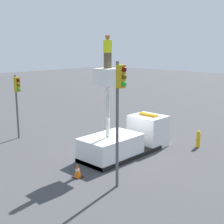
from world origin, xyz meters
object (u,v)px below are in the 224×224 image
(bucket_truck, at_px, (126,138))
(fire_hydrant, at_px, (198,139))
(traffic_light_across, at_px, (17,94))
(worker, at_px, (108,52))
(traffic_light_pole, at_px, (120,101))
(traffic_cone_rear, at_px, (77,171))

(bucket_truck, bearing_deg, fire_hydrant, -32.07)
(traffic_light_across, height_order, fire_hydrant, traffic_light_across)
(worker, xyz_separation_m, traffic_light_pole, (-2.17, -2.85, -2.05))
(traffic_light_across, bearing_deg, traffic_light_pole, -95.17)
(traffic_light_across, bearing_deg, traffic_cone_rear, -100.80)
(traffic_light_pole, height_order, traffic_light_across, traffic_light_pole)
(traffic_light_across, bearing_deg, fire_hydrant, -55.68)
(traffic_light_across, xyz_separation_m, fire_hydrant, (6.97, -10.21, -2.66))
(bucket_truck, xyz_separation_m, traffic_light_across, (-2.81, 7.60, 2.24))
(bucket_truck, distance_m, traffic_cone_rear, 4.45)
(traffic_light_pole, height_order, traffic_cone_rear, traffic_light_pole)
(worker, xyz_separation_m, traffic_light_across, (-1.22, 7.60, -2.95))
(fire_hydrant, relative_size, traffic_cone_rear, 1.51)
(bucket_truck, xyz_separation_m, traffic_cone_rear, (-4.37, -0.58, -0.62))
(worker, bearing_deg, fire_hydrant, -24.41)
(worker, distance_m, traffic_light_across, 8.24)
(worker, xyz_separation_m, traffic_cone_rear, (-2.78, -0.58, -5.81))
(worker, bearing_deg, traffic_light_pole, -127.29)
(traffic_light_pole, relative_size, fire_hydrant, 5.27)
(traffic_light_across, bearing_deg, bucket_truck, -69.73)
(traffic_light_pole, bearing_deg, bucket_truck, 37.17)
(traffic_light_across, relative_size, traffic_cone_rear, 6.17)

